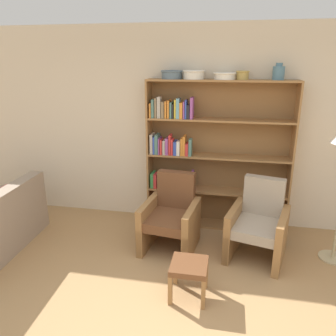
# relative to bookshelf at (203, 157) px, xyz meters

# --- Properties ---
(wall_back) EXTENTS (12.00, 0.06, 2.75)m
(wall_back) POSITION_rel_bookshelf_xyz_m (-0.01, 0.17, 0.36)
(wall_back) COLOR beige
(wall_back) RESTS_ON ground
(bookshelf) EXTENTS (1.94, 0.30, 2.05)m
(bookshelf) POSITION_rel_bookshelf_xyz_m (0.00, 0.00, 0.00)
(bookshelf) COLOR olive
(bookshelf) RESTS_ON ground
(bowl_brass) EXTENTS (0.29, 0.29, 0.11)m
(bowl_brass) POSITION_rel_bookshelf_xyz_m (-0.44, -0.02, 1.09)
(bowl_brass) COLOR slate
(bowl_brass) RESTS_ON bookshelf
(bowl_slate) EXTENTS (0.29, 0.29, 0.11)m
(bowl_slate) POSITION_rel_bookshelf_xyz_m (-0.16, -0.02, 1.10)
(bowl_slate) COLOR silver
(bowl_slate) RESTS_ON bookshelf
(bowl_terracotta) EXTENTS (0.29, 0.29, 0.09)m
(bowl_terracotta) POSITION_rel_bookshelf_xyz_m (0.24, -0.02, 1.08)
(bowl_terracotta) COLOR silver
(bowl_terracotta) RESTS_ON bookshelf
(bowl_copper) EXTENTS (0.17, 0.17, 0.11)m
(bowl_copper) POSITION_rel_bookshelf_xyz_m (0.46, -0.02, 1.09)
(bowl_copper) COLOR tan
(bowl_copper) RESTS_ON bookshelf
(vase_tall) EXTENTS (0.14, 0.14, 0.20)m
(vase_tall) POSITION_rel_bookshelf_xyz_m (0.88, -0.02, 1.12)
(vase_tall) COLOR slate
(vase_tall) RESTS_ON bookshelf
(armchair_leather) EXTENTS (0.72, 0.75, 0.94)m
(armchair_leather) POSITION_rel_bookshelf_xyz_m (-0.32, -0.70, -0.61)
(armchair_leather) COLOR olive
(armchair_leather) RESTS_ON ground
(armchair_cushioned) EXTENTS (0.79, 0.82, 0.94)m
(armchair_cushioned) POSITION_rel_bookshelf_xyz_m (0.74, -0.70, -0.61)
(armchair_cushioned) COLOR olive
(armchair_cushioned) RESTS_ON ground
(footstool) EXTENTS (0.36, 0.36, 0.38)m
(footstool) POSITION_rel_bookshelf_xyz_m (0.02, -1.60, -0.71)
(footstool) COLOR olive
(footstool) RESTS_ON ground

